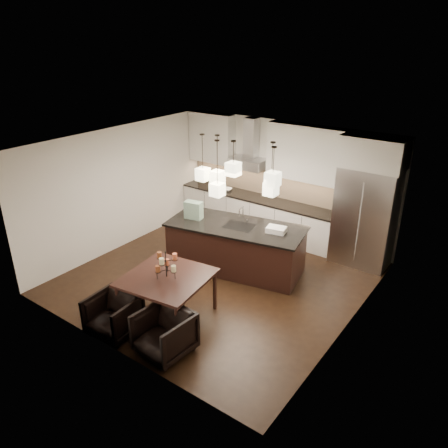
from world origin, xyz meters
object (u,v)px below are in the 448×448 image
Objects in this scene: island_body at (236,248)px; armchair_left at (113,315)px; dining_table at (168,297)px; armchair_right at (164,333)px; refrigerator at (365,217)px.

armchair_left is (-0.40, -3.01, -0.13)m from island_body.
island_body reaches higher than dining_table.
armchair_right is (0.63, -2.87, -0.12)m from island_body.
refrigerator is 5.47m from armchair_left.
refrigerator reaches higher than armchair_left.
dining_table is at bearing 60.36° from armchair_left.
dining_table is 1.70× the size of armchair_right.
armchair_left is (-2.45, -4.84, -0.72)m from refrigerator.
armchair_left is 0.96× the size of armchair_right.
refrigerator is at bearing 58.88° from armchair_left.
dining_table is 0.96m from armchair_right.
island_body is at bearing 82.98° from dining_table.
island_body is (-2.05, -1.83, -0.59)m from refrigerator.
armchair_right is at bearing -89.21° from island_body.
refrigerator is at bearing 30.17° from island_body.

